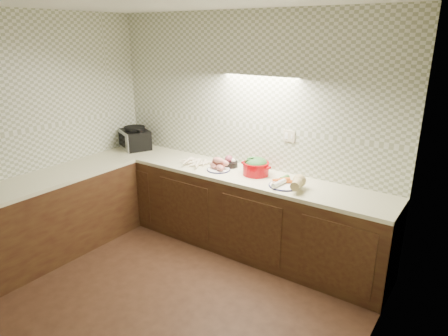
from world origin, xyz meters
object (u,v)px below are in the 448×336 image
Objects in this scene: parsnip_pile at (195,163)px; onion_bowl at (230,163)px; veg_plate at (292,182)px; toaster_oven at (135,138)px; dutch_oven at (256,166)px; sweet_potato_plate at (219,165)px.

onion_bowl reaches higher than parsnip_pile.
onion_bowl is at bearing 168.11° from veg_plate.
parsnip_pile is at bearing 19.07° from toaster_oven.
sweet_potato_plate is at bearing -163.75° from dutch_oven.
veg_plate is at bearing -11.89° from onion_bowl.
dutch_oven reaches higher than parsnip_pile.
dutch_oven reaches higher than sweet_potato_plate.
parsnip_pile is 0.34m from sweet_potato_plate.
veg_plate is at bearing -0.73° from sweet_potato_plate.
sweet_potato_plate is (0.34, 0.01, 0.02)m from parsnip_pile.
sweet_potato_plate is (1.43, -0.09, -0.08)m from toaster_oven.
toaster_oven is 1.85m from dutch_oven.
sweet_potato_plate is 1.53× the size of onion_bowl.
veg_plate is (0.90, -0.01, -0.00)m from sweet_potato_plate.
toaster_oven is 1.37× the size of veg_plate.
toaster_oven is 2.98× the size of onion_bowl.
toaster_oven is at bearing 177.45° from veg_plate.
dutch_oven is at bearing 13.96° from sweet_potato_plate.
parsnip_pile is 0.76m from dutch_oven.
toaster_oven reaches higher than parsnip_pile.
veg_plate is at bearing 22.10° from toaster_oven.
toaster_oven is 1.47m from onion_bowl.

